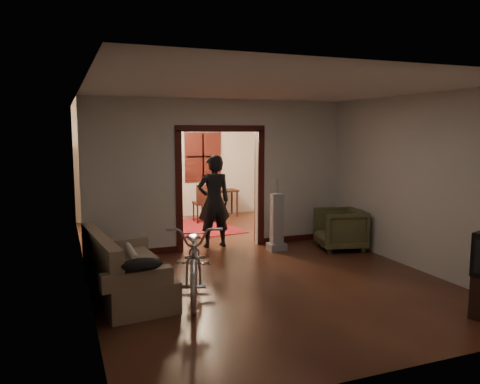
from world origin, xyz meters
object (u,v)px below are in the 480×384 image
person (214,201)px  desk (220,203)px  bicycle (195,257)px  sofa (127,265)px  armchair (340,229)px  locker (125,183)px

person → desk: 3.29m
bicycle → sofa: bearing=177.6°
person → sofa: bearing=48.4°
armchair → sofa: bearing=-60.7°
bicycle → person: 2.71m
bicycle → desk: size_ratio=2.16×
bicycle → desk: 5.93m
armchair → desk: bearing=-152.2°
person → locker: locker is taller
bicycle → desk: bicycle is taller
sofa → bicycle: 0.91m
bicycle → desk: (2.20, 5.50, -0.18)m
bicycle → locker: locker is taller
bicycle → armchair: bearing=40.0°
armchair → person: 2.45m
locker → desk: locker is taller
armchair → bicycle: bearing=-52.4°
locker → sofa: bearing=-79.6°
bicycle → person: size_ratio=1.13×
sofa → locker: bearing=76.1°
bicycle → person: (1.06, 2.46, 0.36)m
bicycle → person: person is taller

